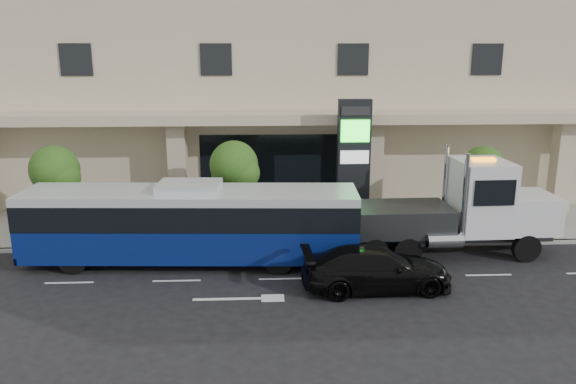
# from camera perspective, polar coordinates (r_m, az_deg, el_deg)

# --- Properties ---
(ground) EXTENTS (120.00, 120.00, 0.00)m
(ground) POSITION_cam_1_polar(r_m,az_deg,el_deg) (23.01, -0.72, -7.36)
(ground) COLOR black
(ground) RESTS_ON ground
(sidewalk) EXTENTS (120.00, 6.00, 0.15)m
(sidewalk) POSITION_cam_1_polar(r_m,az_deg,el_deg) (27.69, -1.07, -3.42)
(sidewalk) COLOR gray
(sidewalk) RESTS_ON ground
(curb) EXTENTS (120.00, 0.30, 0.15)m
(curb) POSITION_cam_1_polar(r_m,az_deg,el_deg) (24.85, -0.88, -5.51)
(curb) COLOR gray
(curb) RESTS_ON ground
(convention_center) EXTENTS (60.00, 17.60, 20.00)m
(convention_center) POSITION_cam_1_polar(r_m,az_deg,el_deg) (36.85, -1.63, 16.56)
(convention_center) COLOR #C2B491
(convention_center) RESTS_ON ground
(tree_left) EXTENTS (2.27, 2.20, 4.22)m
(tree_left) POSITION_cam_1_polar(r_m,az_deg,el_deg) (27.17, -22.56, 1.76)
(tree_left) COLOR #422B19
(tree_left) RESTS_ON sidewalk
(tree_mid) EXTENTS (2.28, 2.20, 4.38)m
(tree_mid) POSITION_cam_1_polar(r_m,az_deg,el_deg) (25.54, -5.45, 2.40)
(tree_mid) COLOR #422B19
(tree_mid) RESTS_ON sidewalk
(tree_right) EXTENTS (2.10, 2.00, 4.04)m
(tree_right) POSITION_cam_1_polar(r_m,az_deg,el_deg) (27.53, 19.23, 2.05)
(tree_right) COLOR #422B19
(tree_right) RESTS_ON sidewalk
(city_bus) EXTENTS (13.47, 3.50, 3.38)m
(city_bus) POSITION_cam_1_polar(r_m,az_deg,el_deg) (22.96, -9.84, -3.07)
(city_bus) COLOR black
(city_bus) RESTS_ON ground
(tow_truck) EXTENTS (10.00, 2.69, 4.55)m
(tow_truck) POSITION_cam_1_polar(r_m,az_deg,el_deg) (24.66, 16.95, -1.91)
(tow_truck) COLOR #2D3033
(tow_truck) RESTS_ON ground
(black_sedan) EXTENTS (5.51, 2.44, 1.57)m
(black_sedan) POSITION_cam_1_polar(r_m,az_deg,el_deg) (20.74, 8.99, -7.68)
(black_sedan) COLOR black
(black_sedan) RESTS_ON ground
(signage_pylon) EXTENTS (1.54, 0.59, 6.13)m
(signage_pylon) POSITION_cam_1_polar(r_m,az_deg,el_deg) (26.68, 6.66, 2.88)
(signage_pylon) COLOR black
(signage_pylon) RESTS_ON sidewalk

